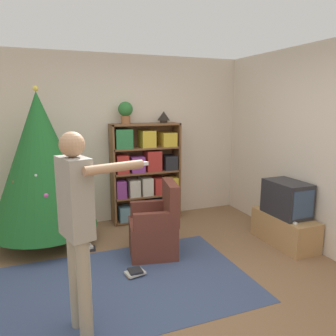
{
  "coord_description": "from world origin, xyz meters",
  "views": [
    {
      "loc": [
        -1.13,
        -2.83,
        1.86
      ],
      "look_at": [
        0.37,
        0.99,
        1.05
      ],
      "focal_mm": 35.0,
      "sensor_mm": 36.0,
      "label": 1
    }
  ],
  "objects_px": {
    "television": "(287,198)",
    "potted_plant": "(125,111)",
    "bookshelf": "(146,174)",
    "christmas_tree": "(41,162)",
    "table_lamp": "(164,116)",
    "armchair": "(156,229)",
    "standing_person": "(77,218)"
  },
  "relations": [
    {
      "from": "bookshelf",
      "to": "armchair",
      "type": "relative_size",
      "value": 1.7
    },
    {
      "from": "bookshelf",
      "to": "television",
      "type": "height_order",
      "value": "bookshelf"
    },
    {
      "from": "armchair",
      "to": "potted_plant",
      "type": "height_order",
      "value": "potted_plant"
    },
    {
      "from": "television",
      "to": "table_lamp",
      "type": "bearing_deg",
      "value": 126.01
    },
    {
      "from": "table_lamp",
      "to": "christmas_tree",
      "type": "bearing_deg",
      "value": -168.26
    },
    {
      "from": "television",
      "to": "potted_plant",
      "type": "height_order",
      "value": "potted_plant"
    },
    {
      "from": "christmas_tree",
      "to": "armchair",
      "type": "height_order",
      "value": "christmas_tree"
    },
    {
      "from": "bookshelf",
      "to": "armchair",
      "type": "bearing_deg",
      "value": -102.39
    },
    {
      "from": "potted_plant",
      "to": "table_lamp",
      "type": "height_order",
      "value": "potted_plant"
    },
    {
      "from": "television",
      "to": "table_lamp",
      "type": "xyz_separation_m",
      "value": [
        -1.14,
        1.57,
        1.03
      ]
    },
    {
      "from": "christmas_tree",
      "to": "table_lamp",
      "type": "height_order",
      "value": "christmas_tree"
    },
    {
      "from": "standing_person",
      "to": "table_lamp",
      "type": "distance_m",
      "value": 2.93
    },
    {
      "from": "table_lamp",
      "to": "potted_plant",
      "type": "bearing_deg",
      "value": 180.0
    },
    {
      "from": "christmas_tree",
      "to": "armchair",
      "type": "bearing_deg",
      "value": -33.53
    },
    {
      "from": "christmas_tree",
      "to": "armchair",
      "type": "xyz_separation_m",
      "value": [
        1.27,
        -0.84,
        -0.79
      ]
    },
    {
      "from": "television",
      "to": "standing_person",
      "type": "relative_size",
      "value": 0.36
    },
    {
      "from": "armchair",
      "to": "standing_person",
      "type": "bearing_deg",
      "value": -31.35
    },
    {
      "from": "television",
      "to": "table_lamp",
      "type": "distance_m",
      "value": 2.2
    },
    {
      "from": "potted_plant",
      "to": "table_lamp",
      "type": "xyz_separation_m",
      "value": [
        0.61,
        0.0,
        -0.09
      ]
    },
    {
      "from": "potted_plant",
      "to": "christmas_tree",
      "type": "bearing_deg",
      "value": -162.72
    },
    {
      "from": "television",
      "to": "potted_plant",
      "type": "relative_size",
      "value": 1.81
    },
    {
      "from": "television",
      "to": "standing_person",
      "type": "height_order",
      "value": "standing_person"
    },
    {
      "from": "bookshelf",
      "to": "christmas_tree",
      "type": "relative_size",
      "value": 0.75
    },
    {
      "from": "christmas_tree",
      "to": "armchair",
      "type": "relative_size",
      "value": 2.26
    },
    {
      "from": "television",
      "to": "christmas_tree",
      "type": "distance_m",
      "value": 3.25
    },
    {
      "from": "potted_plant",
      "to": "table_lamp",
      "type": "distance_m",
      "value": 0.62
    },
    {
      "from": "standing_person",
      "to": "potted_plant",
      "type": "distance_m",
      "value": 2.67
    },
    {
      "from": "christmas_tree",
      "to": "table_lamp",
      "type": "distance_m",
      "value": 1.96
    },
    {
      "from": "standing_person",
      "to": "potted_plant",
      "type": "bearing_deg",
      "value": 141.11
    },
    {
      "from": "bookshelf",
      "to": "standing_person",
      "type": "height_order",
      "value": "standing_person"
    },
    {
      "from": "potted_plant",
      "to": "table_lamp",
      "type": "relative_size",
      "value": 1.64
    },
    {
      "from": "television",
      "to": "christmas_tree",
      "type": "bearing_deg",
      "value": 158.31
    }
  ]
}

